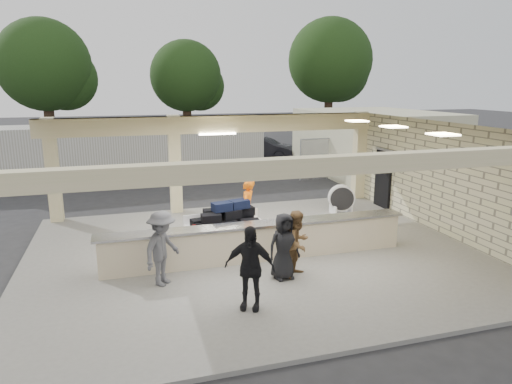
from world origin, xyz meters
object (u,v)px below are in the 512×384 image
object	(u,v)px
passenger_a	(297,243)
car_white_a	(349,151)
drum_fan	(341,198)
container_white	(135,152)
passenger_b	(250,268)
baggage_counter	(259,241)
luggage_cart	(226,223)
passenger_c	(162,248)
car_white_b	(364,147)
car_dark	(264,148)
passenger_d	(284,246)
baggage_handler	(247,210)

from	to	relation	value
passenger_a	car_white_a	xyz separation A→B (m)	(9.13, 14.70, -0.21)
drum_fan	container_white	bearing A→B (deg)	145.74
drum_fan	passenger_b	bearing A→B (deg)	-112.77
baggage_counter	luggage_cart	size ratio (longest dim) A/B	3.47
passenger_c	passenger_a	bearing A→B (deg)	-56.10
drum_fan	car_white_b	world-z (taller)	car_white_b
container_white	car_white_a	bearing A→B (deg)	2.36
car_white_b	container_white	distance (m)	14.04
passenger_b	passenger_c	xyz separation A→B (m)	(-1.59, 1.66, -0.01)
car_dark	drum_fan	bearing A→B (deg)	-149.00
car_white_a	container_white	distance (m)	12.48
car_dark	container_white	bearing A→B (deg)	153.77
luggage_cart	passenger_c	world-z (taller)	passenger_c
drum_fan	passenger_d	distance (m)	6.04
passenger_d	car_white_b	world-z (taller)	passenger_d
luggage_cart	baggage_handler	xyz separation A→B (m)	(0.72, 0.42, 0.22)
luggage_cart	drum_fan	world-z (taller)	luggage_cart
baggage_counter	drum_fan	world-z (taller)	drum_fan
baggage_counter	container_white	distance (m)	12.33
baggage_counter	car_dark	distance (m)	16.97
car_white_b	car_dark	bearing A→B (deg)	82.21
car_dark	passenger_d	bearing A→B (deg)	-159.82
baggage_counter	passenger_d	distance (m)	1.37
car_white_a	car_white_b	size ratio (longest dim) A/B	0.98
car_dark	luggage_cart	bearing A→B (deg)	-165.03
passenger_d	car_dark	size ratio (longest dim) A/B	0.39
passenger_c	container_white	distance (m)	12.88
luggage_cart	passenger_b	world-z (taller)	passenger_b
passenger_d	car_white_b	distance (m)	19.04
luggage_cart	car_dark	world-z (taller)	luggage_cart
baggage_handler	container_white	xyz separation A→B (m)	(-2.77, 10.50, 0.33)
passenger_b	passenger_a	bearing A→B (deg)	66.50
baggage_counter	car_white_a	xyz separation A→B (m)	(9.72, 13.45, 0.10)
car_white_a	car_white_b	bearing A→B (deg)	-51.09
baggage_counter	car_white_b	xyz separation A→B (m)	(11.18, 14.25, 0.19)
car_dark	car_white_a	bearing A→B (deg)	-84.67
luggage_cart	passenger_a	xyz separation A→B (m)	(1.20, -2.33, 0.09)
passenger_c	luggage_cart	bearing A→B (deg)	-3.87
luggage_cart	passenger_b	xyz separation A→B (m)	(-0.34, -3.61, 0.17)
luggage_cart	car_white_a	xyz separation A→B (m)	(10.33, 12.37, -0.12)
passenger_c	car_white_a	bearing A→B (deg)	0.31
car_dark	baggage_counter	bearing A→B (deg)	-161.75
car_white_a	container_white	world-z (taller)	container_white
car_white_a	passenger_d	bearing A→B (deg)	157.51
car_dark	container_white	xyz separation A→B (m)	(-7.93, -4.12, 0.69)
baggage_counter	car_white_b	world-z (taller)	car_white_b
car_white_b	drum_fan	bearing A→B (deg)	156.78
drum_fan	passenger_b	distance (m)	7.72
baggage_counter	luggage_cart	world-z (taller)	luggage_cart
baggage_handler	car_dark	xyz separation A→B (m)	(5.16, 14.62, -0.36)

